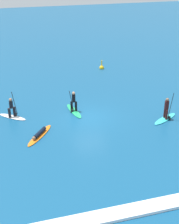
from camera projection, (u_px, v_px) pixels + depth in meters
The scene contains 7 objects.
ground_plane at pixel (90, 118), 25.20m from camera, with size 120.00×120.00×0.00m, color navy.
surfer_on_green_board at pixel (74, 106), 25.98m from camera, with size 0.98×2.87×2.00m.
surfer_on_orange_board at pixel (39, 134), 22.62m from camera, with size 2.38×2.92×0.37m.
surfer_on_white_board at pixel (12, 112), 25.03m from camera, with size 2.26×2.03×2.24m.
surfer_on_teal_board at pixel (166, 113), 24.72m from camera, with size 2.68×1.86×2.33m.
marker_buoy at pixel (102, 67), 35.82m from camera, with size 0.51×0.51×1.11m.
wave_crest at pixel (145, 208), 16.13m from camera, with size 20.37×0.90×0.18m, color white.
Camera 1 is at (-6.06, -21.49, 11.69)m, focal length 50.82 mm.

